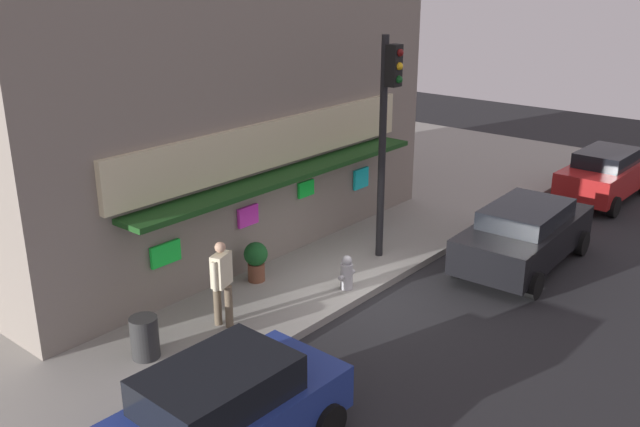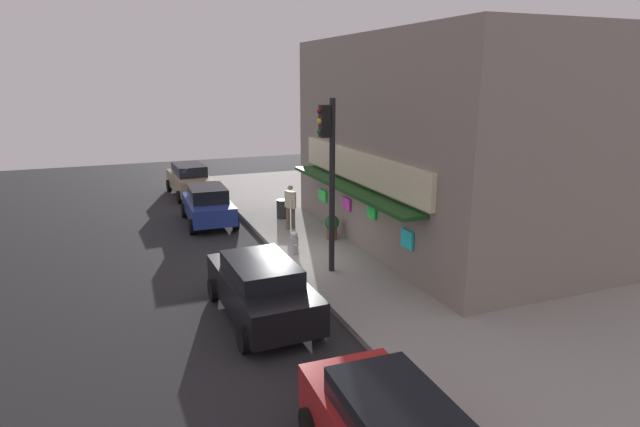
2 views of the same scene
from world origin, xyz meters
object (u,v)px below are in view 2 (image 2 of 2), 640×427
(parked_car_black, at_px, (261,288))
(fire_hydrant, at_px, (294,243))
(potted_plant_by_doorway, at_px, (332,226))
(parked_car_tan, at_px, (190,180))
(trash_can, at_px, (283,209))
(pedestrian, at_px, (290,205))
(traffic_light, at_px, (329,164))
(parked_car_blue, at_px, (208,205))

(parked_car_black, bearing_deg, fire_hydrant, 150.62)
(potted_plant_by_doorway, relative_size, parked_car_tan, 0.20)
(trash_can, bearing_deg, fire_hydrant, -12.75)
(pedestrian, bearing_deg, traffic_light, -4.54)
(pedestrian, relative_size, parked_car_tan, 0.39)
(trash_can, distance_m, parked_car_blue, 3.22)
(parked_car_black, bearing_deg, parked_car_tan, 178.61)
(fire_hydrant, xyz_separation_m, pedestrian, (-2.95, 0.85, 0.63))
(trash_can, distance_m, pedestrian, 1.87)
(traffic_light, bearing_deg, potted_plant_by_doorway, 155.43)
(fire_hydrant, height_order, trash_can, trash_can)
(fire_hydrant, bearing_deg, trash_can, 167.25)
(trash_can, relative_size, potted_plant_by_doorway, 0.86)
(fire_hydrant, height_order, parked_car_blue, parked_car_blue)
(fire_hydrant, xyz_separation_m, parked_car_blue, (-5.64, -2.01, 0.28))
(fire_hydrant, xyz_separation_m, potted_plant_by_doorway, (-1.01, 1.85, 0.16))
(fire_hydrant, bearing_deg, parked_car_black, -29.38)
(traffic_light, distance_m, trash_can, 7.44)
(fire_hydrant, height_order, parked_car_tan, parked_car_tan)
(parked_car_tan, bearing_deg, potted_plant_by_doorway, 19.85)
(trash_can, distance_m, parked_car_black, 9.47)
(pedestrian, bearing_deg, fire_hydrant, -16.07)
(trash_can, height_order, potted_plant_by_doorway, potted_plant_by_doorway)
(traffic_light, distance_m, fire_hydrant, 3.73)
(traffic_light, height_order, trash_can, traffic_light)
(fire_hydrant, relative_size, parked_car_black, 0.17)
(pedestrian, distance_m, potted_plant_by_doorway, 2.23)
(parked_car_blue, bearing_deg, pedestrian, 46.80)
(traffic_light, relative_size, trash_can, 6.69)
(fire_hydrant, bearing_deg, parked_car_blue, -160.37)
(traffic_light, distance_m, pedestrian, 5.58)
(traffic_light, relative_size, parked_car_tan, 1.17)
(pedestrian, bearing_deg, potted_plant_by_doorway, 27.35)
(fire_hydrant, distance_m, parked_car_black, 4.75)
(fire_hydrant, relative_size, parked_car_blue, 0.19)
(traffic_light, bearing_deg, parked_car_tan, -169.98)
(parked_car_tan, bearing_deg, traffic_light, 10.02)
(potted_plant_by_doorway, bearing_deg, fire_hydrant, -61.35)
(traffic_light, relative_size, pedestrian, 2.98)
(traffic_light, height_order, parked_car_blue, traffic_light)
(trash_can, distance_m, potted_plant_by_doorway, 3.78)
(pedestrian, relative_size, parked_car_black, 0.39)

